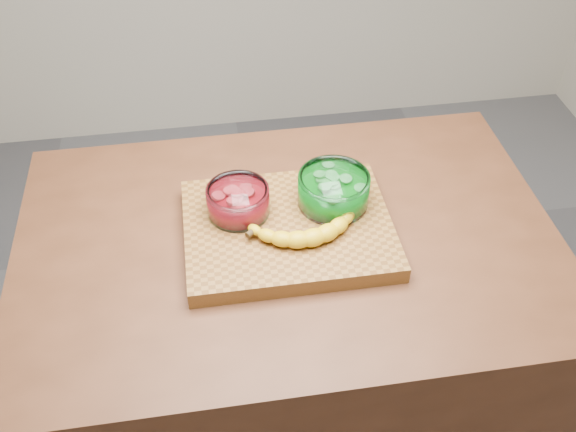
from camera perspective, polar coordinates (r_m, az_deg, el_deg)
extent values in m
cube|color=#4B2816|center=(1.77, 0.00, -12.15)|extent=(1.20, 0.80, 0.90)
cube|color=brown|center=(1.41, 0.00, -1.19)|extent=(0.45, 0.35, 0.04)
cylinder|color=white|center=(1.40, -4.46, 1.35)|extent=(0.14, 0.14, 0.06)
cylinder|color=red|center=(1.41, -4.44, 1.08)|extent=(0.12, 0.12, 0.04)
cylinder|color=#E84951|center=(1.39, -4.50, 1.92)|extent=(0.11, 0.11, 0.02)
cylinder|color=white|center=(1.42, 4.07, 2.34)|extent=(0.16, 0.16, 0.07)
cylinder|color=#0B8C18|center=(1.43, 4.05, 2.01)|extent=(0.14, 0.14, 0.04)
cylinder|color=#66D866|center=(1.41, 4.10, 2.93)|extent=(0.13, 0.13, 0.02)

